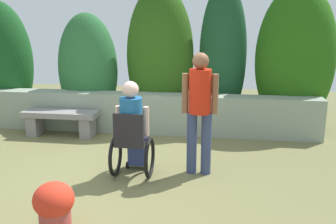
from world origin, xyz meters
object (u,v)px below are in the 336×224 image
Objects in this scene: flower_pot_terracotta_by_wall at (54,205)px; person_standing_companion at (200,106)px; person_in_wheelchair at (132,132)px; stone_bench at (61,120)px.

person_standing_companion is at bearing 51.61° from flower_pot_terracotta_by_wall.
person_standing_companion is 3.20× the size of flower_pot_terracotta_by_wall.
person_in_wheelchair is 0.79× the size of person_standing_companion.
person_in_wheelchair reaches higher than flower_pot_terracotta_by_wall.
stone_bench is at bearing 143.21° from person_in_wheelchair.
person_standing_companion reaches higher than stone_bench.
person_in_wheelchair is 1.61m from flower_pot_terracotta_by_wall.
person_standing_companion is (0.89, 0.20, 0.35)m from person_in_wheelchair.
stone_bench is 0.82× the size of person_standing_companion.
stone_bench is at bearing 112.71° from flower_pot_terracotta_by_wall.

